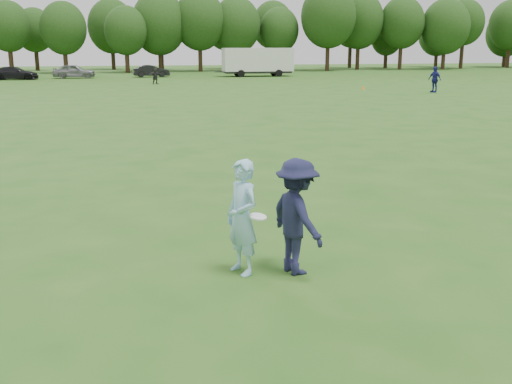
{
  "coord_description": "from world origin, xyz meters",
  "views": [
    {
      "loc": [
        -2.4,
        -8.66,
        3.59
      ],
      "look_at": [
        -0.23,
        1.19,
        1.1
      ],
      "focal_mm": 42.0,
      "sensor_mm": 36.0,
      "label": 1
    }
  ],
  "objects_px": {
    "car_e": "(74,71)",
    "car_f": "(151,71)",
    "player_far_d": "(155,75)",
    "field_cone": "(363,88)",
    "player_far_b": "(435,79)",
    "car_d": "(15,73)",
    "defender": "(297,217)",
    "thrower": "(242,217)",
    "cargo_trailer": "(258,61)"
  },
  "relations": [
    {
      "from": "thrower",
      "to": "defender",
      "type": "height_order",
      "value": "defender"
    },
    {
      "from": "car_d",
      "to": "car_e",
      "type": "distance_m",
      "value": 6.04
    },
    {
      "from": "player_far_b",
      "to": "defender",
      "type": "bearing_deg",
      "value": -52.59
    },
    {
      "from": "car_e",
      "to": "car_f",
      "type": "xyz_separation_m",
      "value": [
        8.33,
        0.64,
        -0.09
      ]
    },
    {
      "from": "thrower",
      "to": "defender",
      "type": "xyz_separation_m",
      "value": [
        0.86,
        -0.17,
        0.01
      ]
    },
    {
      "from": "player_far_d",
      "to": "car_e",
      "type": "relative_size",
      "value": 0.37
    },
    {
      "from": "defender",
      "to": "cargo_trailer",
      "type": "relative_size",
      "value": 0.21
    },
    {
      "from": "player_far_b",
      "to": "car_d",
      "type": "bearing_deg",
      "value": -147.03
    },
    {
      "from": "car_e",
      "to": "field_cone",
      "type": "distance_m",
      "value": 33.12
    },
    {
      "from": "player_far_d",
      "to": "cargo_trailer",
      "type": "xyz_separation_m",
      "value": [
        12.35,
        11.64,
        0.96
      ]
    },
    {
      "from": "cargo_trailer",
      "to": "thrower",
      "type": "bearing_deg",
      "value": -102.84
    },
    {
      "from": "player_far_d",
      "to": "field_cone",
      "type": "bearing_deg",
      "value": -60.97
    },
    {
      "from": "thrower",
      "to": "defender",
      "type": "relative_size",
      "value": 0.99
    },
    {
      "from": "thrower",
      "to": "field_cone",
      "type": "relative_size",
      "value": 6.2
    },
    {
      "from": "defender",
      "to": "thrower",
      "type": "bearing_deg",
      "value": 61.75
    },
    {
      "from": "player_far_b",
      "to": "cargo_trailer",
      "type": "bearing_deg",
      "value": 176.16
    },
    {
      "from": "player_far_b",
      "to": "car_d",
      "type": "height_order",
      "value": "player_far_b"
    },
    {
      "from": "car_d",
      "to": "player_far_b",
      "type": "bearing_deg",
      "value": -121.64
    },
    {
      "from": "player_far_d",
      "to": "cargo_trailer",
      "type": "relative_size",
      "value": 0.18
    },
    {
      "from": "defender",
      "to": "car_d",
      "type": "xyz_separation_m",
      "value": [
        -13.49,
        58.78,
        -0.26
      ]
    },
    {
      "from": "car_d",
      "to": "field_cone",
      "type": "height_order",
      "value": "car_d"
    },
    {
      "from": "car_d",
      "to": "cargo_trailer",
      "type": "height_order",
      "value": "cargo_trailer"
    },
    {
      "from": "defender",
      "to": "field_cone",
      "type": "distance_m",
      "value": 41.48
    },
    {
      "from": "thrower",
      "to": "car_e",
      "type": "bearing_deg",
      "value": 162.9
    },
    {
      "from": "car_d",
      "to": "car_e",
      "type": "relative_size",
      "value": 1.04
    },
    {
      "from": "car_e",
      "to": "car_f",
      "type": "relative_size",
      "value": 1.1
    },
    {
      "from": "player_far_d",
      "to": "car_e",
      "type": "height_order",
      "value": "player_far_d"
    },
    {
      "from": "car_f",
      "to": "field_cone",
      "type": "distance_m",
      "value": 28.09
    },
    {
      "from": "player_far_b",
      "to": "player_far_d",
      "type": "height_order",
      "value": "player_far_b"
    },
    {
      "from": "player_far_d",
      "to": "car_d",
      "type": "bearing_deg",
      "value": 114.48
    },
    {
      "from": "player_far_d",
      "to": "car_d",
      "type": "height_order",
      "value": "player_far_d"
    },
    {
      "from": "field_cone",
      "to": "cargo_trailer",
      "type": "height_order",
      "value": "cargo_trailer"
    },
    {
      "from": "player_far_b",
      "to": "car_f",
      "type": "distance_m",
      "value": 33.86
    },
    {
      "from": "defender",
      "to": "player_far_b",
      "type": "relative_size",
      "value": 0.95
    },
    {
      "from": "defender",
      "to": "player_far_b",
      "type": "bearing_deg",
      "value": -48.87
    },
    {
      "from": "car_d",
      "to": "defender",
      "type": "bearing_deg",
      "value": -162.62
    },
    {
      "from": "cargo_trailer",
      "to": "field_cone",
      "type": "bearing_deg",
      "value": -79.76
    },
    {
      "from": "player_far_d",
      "to": "field_cone",
      "type": "distance_m",
      "value": 19.35
    },
    {
      "from": "car_e",
      "to": "car_d",
      "type": "bearing_deg",
      "value": 107.37
    },
    {
      "from": "car_e",
      "to": "field_cone",
      "type": "relative_size",
      "value": 14.83
    },
    {
      "from": "thrower",
      "to": "car_f",
      "type": "bearing_deg",
      "value": 155.01
    },
    {
      "from": "thrower",
      "to": "cargo_trailer",
      "type": "xyz_separation_m",
      "value": [
        13.62,
        59.78,
        0.85
      ]
    },
    {
      "from": "thrower",
      "to": "car_e",
      "type": "height_order",
      "value": "thrower"
    },
    {
      "from": "car_d",
      "to": "car_e",
      "type": "bearing_deg",
      "value": -70.6
    },
    {
      "from": "player_far_b",
      "to": "car_d",
      "type": "distance_m",
      "value": 42.46
    },
    {
      "from": "thrower",
      "to": "car_e",
      "type": "xyz_separation_m",
      "value": [
        -6.8,
        60.17,
        -0.17
      ]
    },
    {
      "from": "defender",
      "to": "car_e",
      "type": "bearing_deg",
      "value": -9.98
    },
    {
      "from": "defender",
      "to": "field_cone",
      "type": "relative_size",
      "value": 6.24
    },
    {
      "from": "player_far_b",
      "to": "thrower",
      "type": "bearing_deg",
      "value": -53.76
    },
    {
      "from": "player_far_d",
      "to": "car_e",
      "type": "distance_m",
      "value": 14.49
    }
  ]
}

